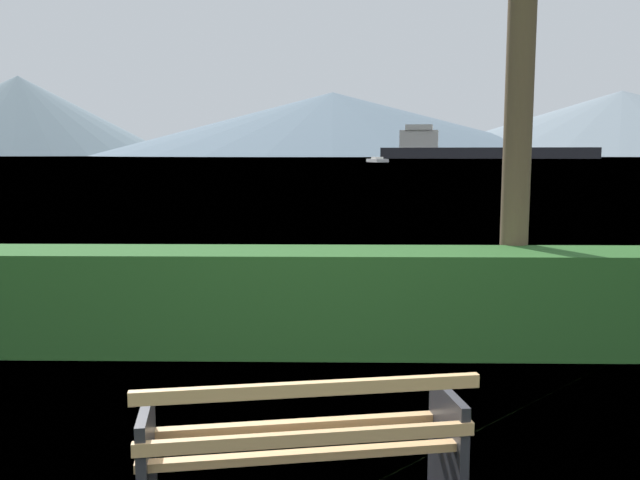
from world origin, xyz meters
name	(u,v)px	position (x,y,z in m)	size (l,w,h in m)	color
water_surface	(332,158)	(0.00, 306.82, 0.00)	(620.00, 620.00, 0.00)	#7A99A8
park_bench	(303,448)	(0.01, -0.06, 0.42)	(1.74, 0.84, 0.87)	tan
hedge_row	(316,300)	(0.00, 3.15, 0.50)	(7.86, 0.84, 1.00)	#285B23
cargo_ship_large	(470,149)	(53.18, 259.36, 3.64)	(81.44, 24.50, 13.02)	#232328
sailboat_mid	(377,160)	(10.18, 149.32, 0.45)	(4.56, 9.31, 1.19)	silver
distant_hills	(342,122)	(7.54, 560.04, 27.90)	(802.33, 387.93, 68.22)	slate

